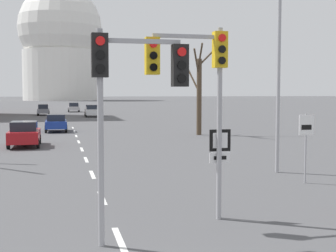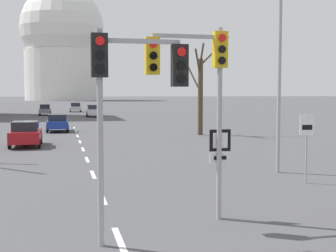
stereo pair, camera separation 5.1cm
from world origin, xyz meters
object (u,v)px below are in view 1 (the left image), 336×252
street_lamp_right (269,58)px  traffic_signal_centre_tall (129,83)px  route_sign_post (220,157)px  sedan_far_right (43,110)px  sedan_near_right (56,123)px  sedan_near_left (24,134)px  traffic_signal_near_right (197,75)px  sedan_mid_centre (74,107)px  speed_limit_sign (306,136)px  sedan_far_left (92,111)px

street_lamp_right → traffic_signal_centre_tall: bearing=-131.8°
route_sign_post → sedan_far_right: size_ratio=0.59×
street_lamp_right → sedan_near_right: size_ratio=2.06×
route_sign_post → sedan_near_left: route_sign_post is taller
traffic_signal_near_right → sedan_near_right: (-3.81, 30.49, -3.14)m
traffic_signal_near_right → route_sign_post: 2.33m
route_sign_post → sedan_near_right: 30.73m
sedan_mid_centre → sedan_far_right: bearing=-113.0°
speed_limit_sign → sedan_far_right: size_ratio=0.63×
sedan_near_left → sedan_mid_centre: (4.82, 53.94, 0.01)m
speed_limit_sign → street_lamp_right: size_ratio=0.33×
traffic_signal_near_right → traffic_signal_centre_tall: traffic_signal_near_right is taller
traffic_signal_centre_tall → sedan_near_left: size_ratio=1.16×
speed_limit_sign → traffic_signal_centre_tall: bearing=-143.6°
traffic_signal_centre_tall → sedan_mid_centre: (1.13, 74.68, -2.85)m
sedan_near_right → traffic_signal_centre_tall: bearing=-86.9°
sedan_far_left → sedan_far_right: bearing=137.3°
traffic_signal_centre_tall → speed_limit_sign: 9.64m
route_sign_post → street_lamp_right: street_lamp_right is taller
traffic_signal_near_right → sedan_near_right: bearing=97.1°
speed_limit_sign → sedan_far_left: 51.36m
sedan_near_right → speed_limit_sign: bearing=-70.5°
traffic_signal_near_right → route_sign_post: traffic_signal_near_right is taller
sedan_near_left → sedan_far_left: bearing=79.3°
street_lamp_right → sedan_far_left: 49.02m
sedan_near_left → sedan_far_right: size_ratio=0.99×
traffic_signal_near_right → speed_limit_sign: size_ratio=1.94×
sedan_near_left → speed_limit_sign: bearing=-53.3°
traffic_signal_centre_tall → sedan_far_right: traffic_signal_centre_tall is taller
route_sign_post → sedan_far_right: (-6.51, 61.48, -0.86)m
sedan_far_left → sedan_mid_centre: bearing=96.3°
sedan_mid_centre → sedan_far_left: sedan_far_left is taller
traffic_signal_centre_tall → sedan_mid_centre: traffic_signal_centre_tall is taller
traffic_signal_centre_tall → sedan_far_left: traffic_signal_centre_tall is taller
sedan_near_left → sedan_mid_centre: 54.16m
traffic_signal_centre_tall → traffic_signal_near_right: bearing=36.8°
traffic_signal_centre_tall → street_lamp_right: bearing=48.2°
speed_limit_sign → sedan_mid_centre: (-6.48, 69.08, -0.97)m
street_lamp_right → sedan_far_left: (-4.11, 48.67, -4.08)m
sedan_near_right → sedan_far_left: sedan_far_left is taller
sedan_mid_centre → street_lamp_right: bearing=-84.8°
street_lamp_right → sedan_far_left: size_ratio=1.90×
route_sign_post → sedan_far_right: bearing=96.0°
sedan_mid_centre → sedan_near_right: bearing=-93.9°
traffic_signal_near_right → sedan_near_right: 30.88m
street_lamp_right → sedan_far_right: street_lamp_right is taller
sedan_near_right → sedan_mid_centre: (2.90, 42.66, 0.04)m
traffic_signal_centre_tall → sedan_far_left: size_ratio=1.15×
sedan_mid_centre → route_sign_post: bearing=-88.7°
traffic_signal_centre_tall → street_lamp_right: street_lamp_right is taller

